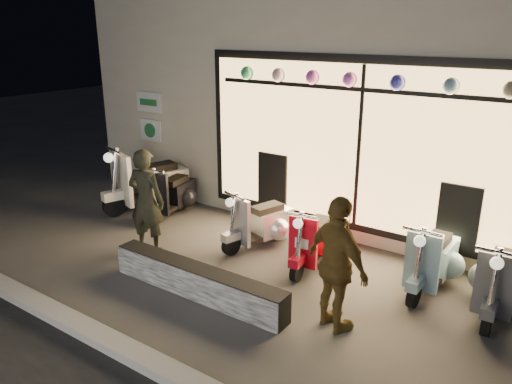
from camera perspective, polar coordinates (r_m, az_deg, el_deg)
ground at (r=6.87m, az=-1.97°, el=-9.86°), size 40.00×40.00×0.00m
kerb at (r=5.61m, az=-14.82°, el=-17.00°), size 40.00×0.25×0.12m
shop_building at (r=10.53m, az=14.68°, el=11.60°), size 10.20×6.23×4.20m
graffiti_barrier at (r=6.43m, az=-6.70°, el=-10.09°), size 2.59×0.28×0.40m
scooter_silver at (r=7.76m, az=1.03°, el=-3.46°), size 0.64×1.26×0.90m
scooter_red at (r=7.22m, az=6.88°, el=-5.33°), size 0.48×1.26×0.90m
scooter_black at (r=9.16m, az=-9.32°, el=-0.12°), size 0.55×1.31×0.93m
scooter_cream at (r=9.51m, az=-11.33°, el=1.06°), size 0.86×1.64×1.17m
scooter_blue at (r=6.96m, az=19.64°, el=-7.13°), size 0.43×1.31×0.94m
scooter_grey at (r=6.73m, az=26.09°, el=-8.87°), size 0.44×1.33×0.95m
man at (r=7.56m, az=-12.42°, el=-1.00°), size 0.65×0.50×1.59m
woman at (r=5.56m, az=9.28°, el=-8.26°), size 1.00×0.73×1.57m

